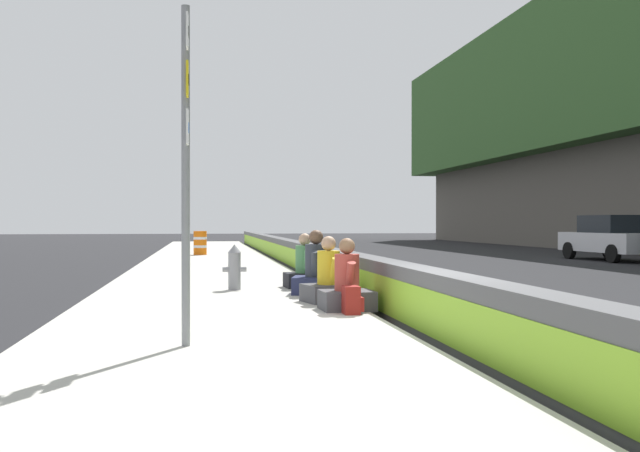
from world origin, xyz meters
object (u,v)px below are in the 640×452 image
Objects in this scene: route_sign_post at (186,148)px; construction_barrel at (200,243)px; seated_person_foreground at (347,287)px; fire_hydrant at (234,267)px; seated_person_far at (305,270)px; backpack at (352,300)px; seated_person_rear at (316,274)px; seated_person_middle at (329,281)px; parked_car_fourth at (611,238)px.

route_sign_post is 3.79× the size of construction_barrel.
route_sign_post is at bearing 179.84° from construction_barrel.
route_sign_post reaches higher than seated_person_foreground.
fire_hydrant is 0.81× the size of seated_person_far.
backpack is (2.26, -2.27, -1.90)m from route_sign_post.
route_sign_post is 4.09× the size of fire_hydrant.
seated_person_rear is at bearing -23.26° from route_sign_post.
route_sign_post reaches higher than backpack.
route_sign_post is 3.72m from backpack.
backpack is at bearing -173.31° from construction_barrel.
seated_person_rear is (5.14, -2.21, -1.73)m from route_sign_post.
route_sign_post is 3.35× the size of seated_person_foreground.
route_sign_post is at bearing 156.74° from seated_person_rear.
seated_person_middle reaches higher than seated_person_foreground.
parked_car_fourth is at bearing -41.81° from backpack.
parked_car_fourth reaches higher than fire_hydrant.
route_sign_post reaches higher than fire_hydrant.
fire_hydrant is 0.75× the size of seated_person_rear.
fire_hydrant is at bearing 20.94° from backpack.
route_sign_post is 4.74m from seated_person_middle.
seated_person_middle is 0.24× the size of parked_car_fourth.
seated_person_far is at bearing 1.65° from seated_person_foreground.
seated_person_middle reaches higher than backpack.
seated_person_middle is 1.00× the size of seated_person_far.
backpack is at bearing -45.04° from route_sign_post.
seated_person_far is (0.28, -1.41, -0.11)m from fire_hydrant.
seated_person_far reaches higher than seated_person_middle.
seated_person_foreground reaches higher than fire_hydrant.
fire_hydrant is 18.05m from parked_car_fourth.
seated_person_far is 14.80m from construction_barrel.
route_sign_post is 3.98m from seated_person_foreground.
parked_car_fourth reaches higher than seated_person_middle.
fire_hydrant is 0.19× the size of parked_car_fourth.
seated_person_rear is at bearing -178.97° from seated_person_far.
seated_person_middle is at bearing -148.65° from fire_hydrant.
seated_person_foreground is (-3.43, -1.52, -0.11)m from fire_hydrant.
route_sign_post reaches higher than seated_person_middle.
construction_barrel is at bearing 7.69° from seated_person_rear.
seated_person_middle reaches higher than construction_barrel.
seated_person_far is (6.45, -2.19, -1.75)m from route_sign_post.
seated_person_far is 16.76m from parked_car_fourth.
seated_person_foreground is 0.50m from backpack.
construction_barrel is (18.35, 2.24, 0.14)m from seated_person_foreground.
seated_person_foreground is at bearing -39.94° from route_sign_post.
construction_barrel is (21.09, -0.06, -1.61)m from route_sign_post.
route_sign_post reaches higher than seated_person_rear.
seated_person_far is at bearing 128.40° from parked_car_fourth.
seated_person_far is (2.63, 0.02, 0.00)m from seated_person_middle.
construction_barrel reaches higher than backpack.
seated_person_far reaches higher than seated_person_foreground.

